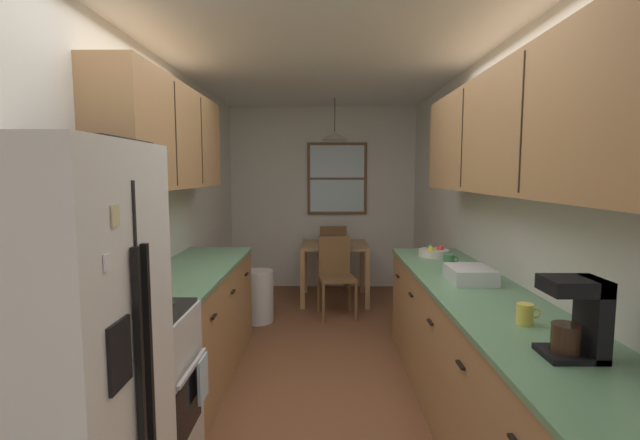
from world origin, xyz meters
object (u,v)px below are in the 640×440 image
object	(u,v)px
mug_by_coffeemaker	(449,260)
fruit_bowl	(434,252)
mug_spare	(525,314)
dish_rack	(470,274)
storage_canister	(162,272)
trash_bin	(258,296)
stove_range	(127,396)
table_serving_bowl	(331,240)
microwave_over_range	(94,169)
dining_chair_far	(332,253)
dining_table	(334,253)
refrigerator	(49,383)
coffee_maker	(580,316)
dining_chair_near	(336,272)

from	to	relation	value
mug_by_coffeemaker	fruit_bowl	xyz separation A→B (m)	(-0.02, 0.42, -0.01)
mug_spare	dish_rack	bearing A→B (deg)	89.36
storage_canister	mug_by_coffeemaker	distance (m)	2.12
trash_bin	dish_rack	world-z (taller)	dish_rack
stove_range	mug_by_coffeemaker	xyz separation A→B (m)	(2.00, 1.27, 0.48)
mug_by_coffeemaker	table_serving_bowl	xyz separation A→B (m)	(-0.89, 2.25, -0.18)
microwave_over_range	storage_canister	bearing A→B (deg)	79.14
dining_chair_far	mug_spare	bearing A→B (deg)	-78.30
dining_table	dining_chair_far	world-z (taller)	dining_chair_far
microwave_over_range	mug_by_coffeemaker	distance (m)	2.56
fruit_bowl	mug_by_coffeemaker	bearing A→B (deg)	-87.56
microwave_over_range	mug_spare	size ratio (longest dim) A/B	5.03
dining_chair_far	trash_bin	bearing A→B (deg)	-119.86
stove_range	dining_table	world-z (taller)	stove_range
stove_range	mug_by_coffeemaker	distance (m)	2.41
refrigerator	storage_canister	xyz separation A→B (m)	(-0.03, 1.23, 0.13)
table_serving_bowl	trash_bin	bearing A→B (deg)	-131.09
storage_canister	mug_spare	size ratio (longest dim) A/B	1.75
microwave_over_range	trash_bin	bearing A→B (deg)	81.03
microwave_over_range	table_serving_bowl	world-z (taller)	microwave_over_range
coffee_maker	dish_rack	bearing A→B (deg)	91.26
dining_chair_far	coffee_maker	world-z (taller)	coffee_maker
dining_table	storage_canister	bearing A→B (deg)	-111.90
refrigerator	mug_by_coffeemaker	xyz separation A→B (m)	(1.97, 1.94, 0.08)
dining_chair_near	mug_spare	world-z (taller)	mug_spare
storage_canister	coffee_maker	distance (m)	2.29
trash_bin	table_serving_bowl	bearing A→B (deg)	48.91
dining_chair_near	trash_bin	xyz separation A→B (m)	(-0.86, -0.24, -0.21)
fruit_bowl	dining_table	bearing A→B (deg)	115.50
storage_canister	table_serving_bowl	xyz separation A→B (m)	(1.11, 2.95, -0.24)
dish_rack	table_serving_bowl	bearing A→B (deg)	107.79
dining_chair_far	trash_bin	distance (m)	1.69
dining_chair_near	coffee_maker	distance (m)	3.48
dish_rack	dining_chair_far	bearing A→B (deg)	104.77
mug_by_coffeemaker	table_serving_bowl	world-z (taller)	mug_by_coffeemaker
storage_canister	mug_spare	bearing A→B (deg)	-18.59
fruit_bowl	table_serving_bowl	size ratio (longest dim) A/B	1.35
trash_bin	fruit_bowl	distance (m)	2.02
trash_bin	mug_spare	world-z (taller)	mug_spare
dining_table	table_serving_bowl	size ratio (longest dim) A/B	4.34
dish_rack	dining_chair_near	bearing A→B (deg)	112.15
coffee_maker	fruit_bowl	size ratio (longest dim) A/B	1.22
refrigerator	stove_range	xyz separation A→B (m)	(-0.03, 0.67, -0.40)
dining_chair_far	dish_rack	bearing A→B (deg)	-75.23
stove_range	dining_chair_near	world-z (taller)	stove_range
refrigerator	dining_chair_far	world-z (taller)	refrigerator
dining_table	mug_by_coffeemaker	size ratio (longest dim) A/B	6.90
refrigerator	dining_chair_near	bearing A→B (deg)	72.16
dining_table	dining_chair_far	size ratio (longest dim) A/B	0.93
storage_canister	mug_by_coffeemaker	bearing A→B (deg)	19.34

